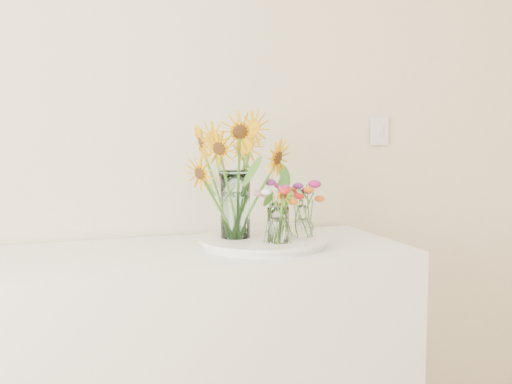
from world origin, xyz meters
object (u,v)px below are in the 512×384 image
small_vase_b (302,221)px  mason_jar (235,205)px  counter (206,374)px  small_vase_a (278,226)px  small_vase_c (279,218)px  tray (263,243)px

small_vase_b → mason_jar: bearing=167.6°
mason_jar → small_vase_b: size_ratio=2.09×
counter → small_vase_a: 0.59m
counter → small_vase_c: small_vase_c is taller
small_vase_a → tray: bearing=100.8°
tray → small_vase_b: size_ratio=3.67×
small_vase_a → mason_jar: bearing=128.6°
small_vase_a → small_vase_c: bearing=67.4°
counter → small_vase_a: small_vase_a is taller
small_vase_c → small_vase_b: bearing=-64.0°
small_vase_a → small_vase_b: size_ratio=1.08×
mason_jar → small_vase_b: mason_jar is taller
tray → small_vase_c: small_vase_c is taller
small_vase_a → small_vase_b: small_vase_a is taller
tray → small_vase_a: small_vase_a is taller
tray → mason_jar: mason_jar is taller
small_vase_b → small_vase_c: size_ratio=1.02×
small_vase_a → counter: bearing=152.2°
tray → mason_jar: (-0.09, 0.04, 0.13)m
counter → small_vase_c: size_ratio=12.19×
counter → small_vase_c: 0.62m
tray → mason_jar: bearing=156.5°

